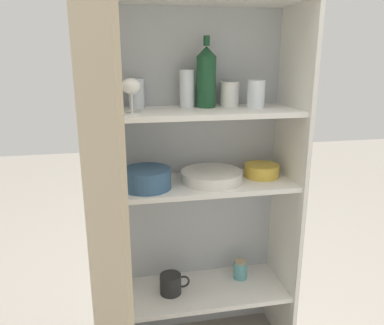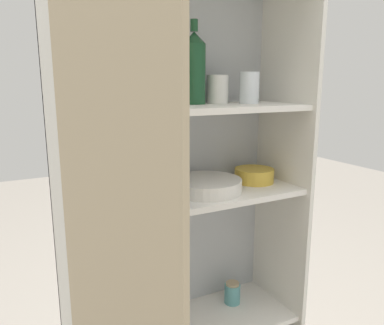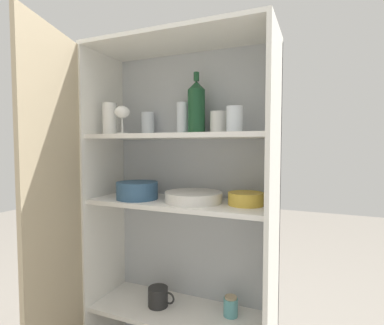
% 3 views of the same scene
% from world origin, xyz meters
% --- Properties ---
extents(cupboard_back_panel, '(0.84, 0.02, 1.50)m').
position_xyz_m(cupboard_back_panel, '(0.00, 0.30, 0.75)').
color(cupboard_back_panel, '#B2B7BC').
rests_on(cupboard_back_panel, ground_plane).
extents(cupboard_side_left, '(0.02, 0.33, 1.50)m').
position_xyz_m(cupboard_side_left, '(-0.41, 0.15, 0.75)').
color(cupboard_side_left, white).
rests_on(cupboard_side_left, ground_plane).
extents(cupboard_side_right, '(0.02, 0.33, 1.50)m').
position_xyz_m(cupboard_side_right, '(0.41, 0.15, 0.75)').
color(cupboard_side_right, white).
rests_on(cupboard_side_right, ground_plane).
extents(cupboard_top_panel, '(0.84, 0.33, 0.02)m').
position_xyz_m(cupboard_top_panel, '(0.00, 0.15, 1.51)').
color(cupboard_top_panel, white).
rests_on(cupboard_top_panel, cupboard_side_left).
extents(shelf_board_lower, '(0.81, 0.29, 0.02)m').
position_xyz_m(shelf_board_lower, '(0.00, 0.15, 0.29)').
color(shelf_board_lower, white).
extents(shelf_board_middle, '(0.81, 0.29, 0.02)m').
position_xyz_m(shelf_board_middle, '(0.00, 0.15, 0.79)').
color(shelf_board_middle, white).
extents(shelf_board_upper, '(0.81, 0.29, 0.02)m').
position_xyz_m(shelf_board_upper, '(0.00, 0.15, 1.09)').
color(shelf_board_upper, white).
extents(cupboard_door, '(0.15, 0.40, 1.50)m').
position_xyz_m(cupboard_door, '(-0.36, -0.22, 0.75)').
color(cupboard_door, tan).
rests_on(cupboard_door, ground_plane).
extents(tumbler_glass_0, '(0.07, 0.07, 0.11)m').
position_xyz_m(tumbler_glass_0, '(-0.22, 0.25, 1.16)').
color(tumbler_glass_0, white).
rests_on(tumbler_glass_0, shelf_board_upper).
extents(tumbler_glass_1, '(0.08, 0.08, 0.10)m').
position_xyz_m(tumbler_glass_1, '(0.16, 0.22, 1.15)').
color(tumbler_glass_1, white).
rests_on(tumbler_glass_1, shelf_board_upper).
extents(tumbler_glass_2, '(0.07, 0.07, 0.15)m').
position_xyz_m(tumbler_glass_2, '(-0.33, 0.09, 1.18)').
color(tumbler_glass_2, white).
rests_on(tumbler_glass_2, shelf_board_upper).
extents(tumbler_glass_3, '(0.06, 0.06, 0.15)m').
position_xyz_m(tumbler_glass_3, '(-0.02, 0.23, 1.18)').
color(tumbler_glass_3, white).
rests_on(tumbler_glass_3, shelf_board_upper).
extents(tumbler_glass_4, '(0.07, 0.07, 0.11)m').
position_xyz_m(tumbler_glass_4, '(0.25, 0.16, 1.16)').
color(tumbler_glass_4, white).
rests_on(tumbler_glass_4, shelf_board_upper).
extents(wine_glass_0, '(0.07, 0.07, 0.13)m').
position_xyz_m(wine_glass_0, '(-0.25, 0.07, 1.20)').
color(wine_glass_0, white).
rests_on(wine_glass_0, shelf_board_upper).
extents(wine_bottle, '(0.08, 0.08, 0.28)m').
position_xyz_m(wine_bottle, '(0.06, 0.21, 1.23)').
color(wine_bottle, '#194728').
rests_on(wine_bottle, shelf_board_upper).
extents(plate_stack_white, '(0.25, 0.25, 0.04)m').
position_xyz_m(plate_stack_white, '(0.07, 0.15, 0.83)').
color(plate_stack_white, silver).
rests_on(plate_stack_white, shelf_board_middle).
extents(mixing_bowl_large, '(0.19, 0.19, 0.08)m').
position_xyz_m(mixing_bowl_large, '(-0.20, 0.12, 0.85)').
color(mixing_bowl_large, '#33567A').
rests_on(mixing_bowl_large, shelf_board_middle).
extents(serving_bowl_small, '(0.15, 0.15, 0.05)m').
position_xyz_m(serving_bowl_small, '(0.30, 0.17, 0.83)').
color(serving_bowl_small, gold).
rests_on(serving_bowl_small, shelf_board_middle).
extents(coffee_mug_primary, '(0.13, 0.09, 0.09)m').
position_xyz_m(coffee_mug_primary, '(-0.11, 0.14, 0.34)').
color(coffee_mug_primary, black).
rests_on(coffee_mug_primary, shelf_board_lower).
extents(storage_jar, '(0.06, 0.06, 0.09)m').
position_xyz_m(storage_jar, '(0.23, 0.20, 0.34)').
color(storage_jar, '#5BA3A8').
rests_on(storage_jar, shelf_board_lower).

